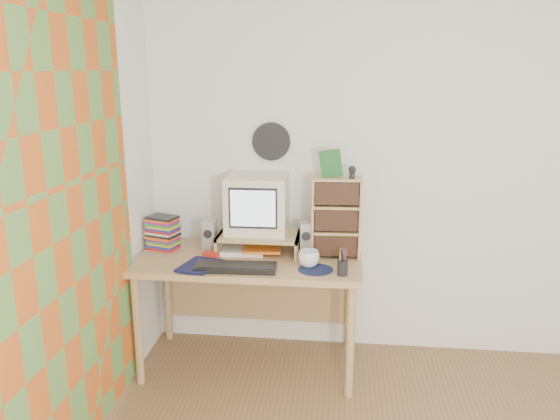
% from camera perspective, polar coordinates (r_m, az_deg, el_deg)
% --- Properties ---
extents(back_wall, '(3.50, 0.00, 3.50)m').
position_cam_1_polar(back_wall, '(3.65, 13.83, 3.98)').
color(back_wall, white).
rests_on(back_wall, floor).
extents(curtain, '(0.00, 2.20, 2.20)m').
position_cam_1_polar(curtain, '(2.71, -21.09, -2.40)').
color(curtain, '#C75B1C').
rests_on(curtain, left_wall).
extents(wall_disc, '(0.25, 0.02, 0.25)m').
position_cam_1_polar(wall_disc, '(3.60, -0.91, 7.17)').
color(wall_disc, black).
rests_on(wall_disc, back_wall).
extents(desk, '(1.40, 0.70, 0.75)m').
position_cam_1_polar(desk, '(3.54, -3.08, -6.63)').
color(desk, tan).
rests_on(desk, floor).
extents(monitor_riser, '(0.52, 0.30, 0.12)m').
position_cam_1_polar(monitor_riser, '(3.49, -2.22, -2.95)').
color(monitor_riser, tan).
rests_on(monitor_riser, desk).
extents(crt_monitor, '(0.39, 0.39, 0.37)m').
position_cam_1_polar(crt_monitor, '(3.48, -2.46, 0.58)').
color(crt_monitor, silver).
rests_on(crt_monitor, monitor_riser).
extents(speaker_left, '(0.08, 0.08, 0.21)m').
position_cam_1_polar(speaker_left, '(3.50, -7.37, -2.79)').
color(speaker_left, '#A5A4A9').
rests_on(speaker_left, desk).
extents(speaker_right, '(0.09, 0.09, 0.22)m').
position_cam_1_polar(speaker_right, '(3.42, 2.79, -3.07)').
color(speaker_right, '#A5A4A9').
rests_on(speaker_right, desk).
extents(keyboard, '(0.48, 0.18, 0.03)m').
position_cam_1_polar(keyboard, '(3.22, -4.65, -6.00)').
color(keyboard, black).
rests_on(keyboard, desk).
extents(dvd_stack, '(0.21, 0.18, 0.26)m').
position_cam_1_polar(dvd_stack, '(3.63, -12.18, -1.97)').
color(dvd_stack, brown).
rests_on(dvd_stack, desk).
extents(cd_rack, '(0.31, 0.18, 0.50)m').
position_cam_1_polar(cd_rack, '(3.39, 5.86, -0.74)').
color(cd_rack, tan).
rests_on(cd_rack, desk).
extents(mug, '(0.16, 0.16, 0.10)m').
position_cam_1_polar(mug, '(3.25, 3.02, -5.10)').
color(mug, white).
rests_on(mug, desk).
extents(diary, '(0.27, 0.23, 0.05)m').
position_cam_1_polar(diary, '(3.32, -9.90, -5.36)').
color(diary, '#10133C').
rests_on(diary, desk).
extents(mousepad, '(0.22, 0.22, 0.00)m').
position_cam_1_polar(mousepad, '(3.22, 3.74, -6.23)').
color(mousepad, '#101A36').
rests_on(mousepad, desk).
extents(pen_cup, '(0.08, 0.08, 0.12)m').
position_cam_1_polar(pen_cup, '(3.13, 6.56, -5.71)').
color(pen_cup, black).
rests_on(pen_cup, desk).
extents(papers, '(0.28, 0.22, 0.04)m').
position_cam_1_polar(papers, '(3.50, -3.11, -4.18)').
color(papers, white).
rests_on(papers, desk).
extents(red_box, '(0.10, 0.07, 0.04)m').
position_cam_1_polar(red_box, '(3.41, -7.25, -4.74)').
color(red_box, red).
rests_on(red_box, desk).
extents(game_box, '(0.13, 0.03, 0.17)m').
position_cam_1_polar(game_box, '(3.32, 5.33, 4.85)').
color(game_box, '#19581E').
rests_on(game_box, cd_rack).
extents(webcam, '(0.05, 0.05, 0.08)m').
position_cam_1_polar(webcam, '(3.29, 7.55, 3.93)').
color(webcam, black).
rests_on(webcam, cd_rack).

